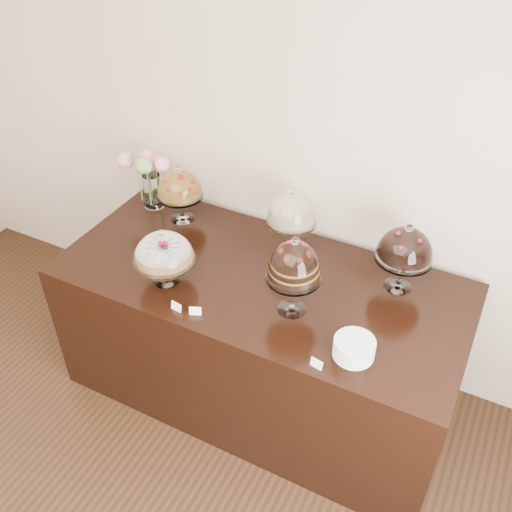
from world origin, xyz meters
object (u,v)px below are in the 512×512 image
at_px(cake_stand_cheesecake, 292,211).
at_px(plate_stack, 354,349).
at_px(cake_stand_dark_choco, 405,247).
at_px(flower_vase, 149,172).
at_px(cake_stand_choco_layer, 294,264).
at_px(cake_stand_sugar_sponge, 163,251).
at_px(cake_stand_fruit_tart, 180,187).
at_px(display_counter, 260,337).

relative_size(cake_stand_cheesecake, plate_stack, 2.17).
distance_m(cake_stand_dark_choco, flower_vase, 1.59).
bearing_deg(cake_stand_dark_choco, flower_vase, 178.16).
relative_size(cake_stand_choco_layer, plate_stack, 2.43).
height_order(cake_stand_sugar_sponge, cake_stand_fruit_tart, cake_stand_fruit_tart).
relative_size(cake_stand_sugar_sponge, cake_stand_choco_layer, 0.73).
relative_size(flower_vase, plate_stack, 2.18).
height_order(cake_stand_dark_choco, flower_vase, flower_vase).
bearing_deg(cake_stand_cheesecake, cake_stand_choco_layer, -64.72).
bearing_deg(cake_stand_sugar_sponge, cake_stand_fruit_tart, 114.66).
distance_m(cake_stand_choco_layer, plate_stack, 0.47).
distance_m(cake_stand_sugar_sponge, plate_stack, 1.07).
bearing_deg(cake_stand_sugar_sponge, plate_stack, -3.35).
height_order(cake_stand_dark_choco, plate_stack, cake_stand_dark_choco).
bearing_deg(cake_stand_choco_layer, cake_stand_cheesecake, 115.28).
distance_m(cake_stand_fruit_tart, flower_vase, 0.24).
height_order(cake_stand_fruit_tart, flower_vase, flower_vase).
height_order(flower_vase, plate_stack, flower_vase).
bearing_deg(cake_stand_sugar_sponge, cake_stand_cheesecake, 49.14).
relative_size(cake_stand_cheesecake, cake_stand_dark_choco, 1.01).
relative_size(display_counter, plate_stack, 12.06).
bearing_deg(flower_vase, plate_stack, -21.87).
xyz_separation_m(display_counter, flower_vase, (-0.92, 0.32, 0.69)).
bearing_deg(display_counter, plate_stack, -25.80).
xyz_separation_m(display_counter, cake_stand_fruit_tart, (-0.68, 0.29, 0.67)).
bearing_deg(cake_stand_dark_choco, cake_stand_cheesecake, 176.50).
bearing_deg(display_counter, cake_stand_dark_choco, 21.56).
distance_m(cake_stand_choco_layer, flower_vase, 1.26).
height_order(cake_stand_choco_layer, flower_vase, cake_stand_choco_layer).
bearing_deg(cake_stand_cheesecake, cake_stand_sugar_sponge, -130.86).
height_order(cake_stand_choco_layer, plate_stack, cake_stand_choco_layer).
xyz_separation_m(cake_stand_sugar_sponge, cake_stand_fruit_tart, (-0.24, 0.53, 0.03)).
xyz_separation_m(cake_stand_cheesecake, cake_stand_dark_choco, (0.63, -0.04, -0.00)).
bearing_deg(flower_vase, display_counter, -19.05).
bearing_deg(cake_stand_sugar_sponge, cake_stand_choco_layer, 7.84).
relative_size(display_counter, cake_stand_dark_choco, 5.62).
bearing_deg(display_counter, cake_stand_sugar_sponge, -150.98).
bearing_deg(cake_stand_fruit_tart, cake_stand_choco_layer, -25.08).
bearing_deg(cake_stand_choco_layer, display_counter, 149.64).
relative_size(cake_stand_cheesecake, cake_stand_fruit_tart, 1.10).
distance_m(cake_stand_cheesecake, cake_stand_fruit_tart, 0.71).
bearing_deg(cake_stand_choco_layer, plate_stack, -22.56).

